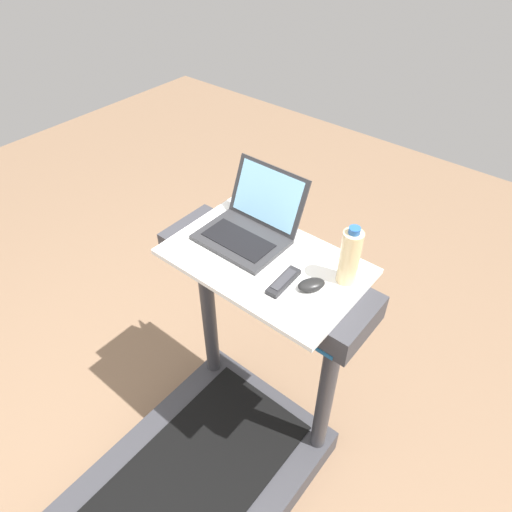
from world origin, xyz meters
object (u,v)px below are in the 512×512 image
Objects in this scene: computer_mouse at (311,285)px; tv_remote at (284,281)px; laptop at (250,225)px; water_bottle at (350,257)px; treadmill_base at (177,488)px.

computer_mouse is 0.10m from tv_remote.
laptop is 0.44m from water_bottle.
treadmill_base is 1.08m from tv_remote.
treadmill_base is 4.88× the size of laptop.
water_bottle reaches higher than computer_mouse.
water_bottle reaches higher than treadmill_base.
laptop is (-0.14, 0.67, 0.97)m from treadmill_base.
tv_remote is (-0.16, -0.16, -0.10)m from water_bottle.
computer_mouse is at bearing -11.34° from laptop.
laptop is at bearing 152.86° from tv_remote.
treadmill_base is 1.12m from computer_mouse.
laptop reaches higher than tv_remote.
treadmill_base is at bearing -104.09° from tv_remote.
computer_mouse is at bearing 68.93° from treadmill_base.
tv_remote is at bearing -120.67° from computer_mouse.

